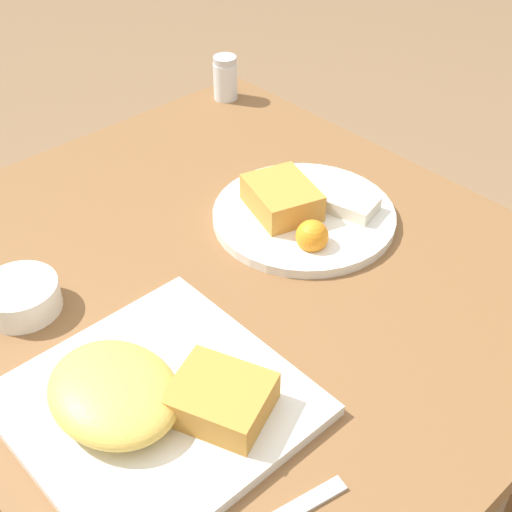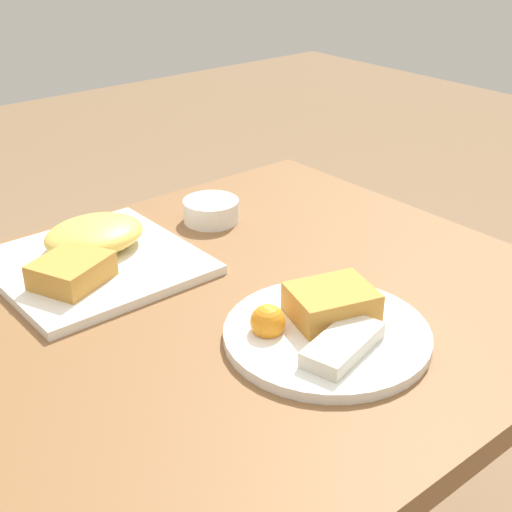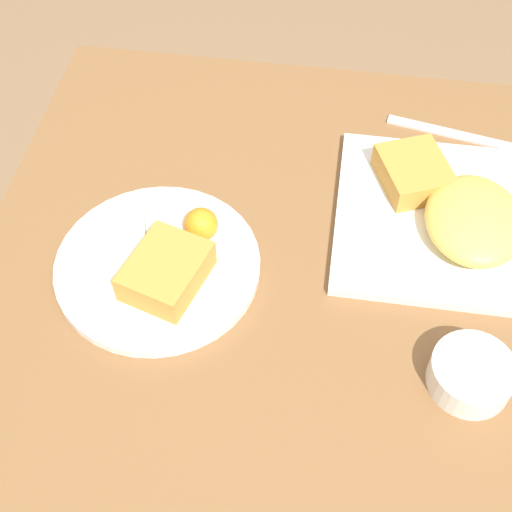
# 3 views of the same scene
# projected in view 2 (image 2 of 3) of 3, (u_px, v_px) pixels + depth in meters

# --- Properties ---
(dining_table) EXTENTS (0.85, 0.77, 0.76)m
(dining_table) POSITION_uv_depth(u_px,v_px,m) (248.00, 360.00, 1.03)
(dining_table) COLOR brown
(dining_table) RESTS_ON ground_plane
(plate_square_near) EXTENTS (0.28, 0.28, 0.06)m
(plate_square_near) POSITION_uv_depth(u_px,v_px,m) (92.00, 253.00, 1.05)
(plate_square_near) COLOR white
(plate_square_near) RESTS_ON dining_table
(plate_oval_far) EXTENTS (0.26, 0.26, 0.05)m
(plate_oval_far) POSITION_uv_depth(u_px,v_px,m) (326.00, 327.00, 0.88)
(plate_oval_far) COLOR white
(plate_oval_far) RESTS_ON dining_table
(sauce_ramekin) EXTENTS (0.09, 0.09, 0.04)m
(sauce_ramekin) POSITION_uv_depth(u_px,v_px,m) (211.00, 210.00, 1.20)
(sauce_ramekin) COLOR white
(sauce_ramekin) RESTS_ON dining_table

